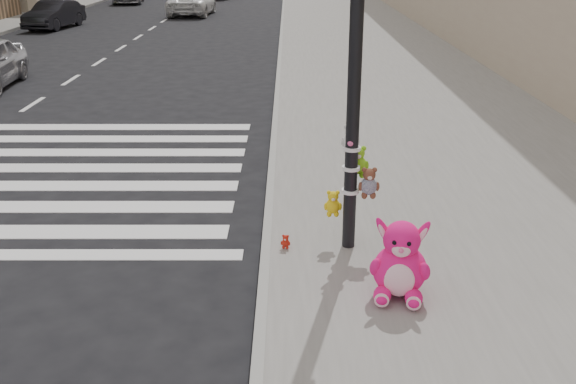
{
  "coord_description": "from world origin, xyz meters",
  "views": [
    {
      "loc": [
        1.83,
        -5.58,
        3.76
      ],
      "look_at": [
        1.83,
        2.12,
        0.75
      ],
      "focal_mm": 40.0,
      "sensor_mm": 36.0,
      "label": 1
    }
  ],
  "objects_px": {
    "pink_bunny": "(400,264)",
    "red_teddy": "(286,242)",
    "signal_pole": "(354,119)",
    "car_white_near": "(192,3)",
    "car_dark_far": "(54,15)"
  },
  "relations": [
    {
      "from": "car_dark_far",
      "to": "car_white_near",
      "type": "height_order",
      "value": "car_white_near"
    },
    {
      "from": "red_teddy",
      "to": "car_dark_far",
      "type": "bearing_deg",
      "value": 126.22
    },
    {
      "from": "pink_bunny",
      "to": "car_white_near",
      "type": "distance_m",
      "value": 30.85
    },
    {
      "from": "pink_bunny",
      "to": "red_teddy",
      "type": "relative_size",
      "value": 4.87
    },
    {
      "from": "signal_pole",
      "to": "pink_bunny",
      "type": "bearing_deg",
      "value": -71.29
    },
    {
      "from": "red_teddy",
      "to": "signal_pole",
      "type": "bearing_deg",
      "value": 18.1
    },
    {
      "from": "pink_bunny",
      "to": "car_dark_far",
      "type": "height_order",
      "value": "car_dark_far"
    },
    {
      "from": "signal_pole",
      "to": "pink_bunny",
      "type": "relative_size",
      "value": 4.35
    },
    {
      "from": "car_white_near",
      "to": "signal_pole",
      "type": "bearing_deg",
      "value": 104.6
    },
    {
      "from": "signal_pole",
      "to": "car_dark_far",
      "type": "bearing_deg",
      "value": 116.61
    },
    {
      "from": "car_dark_far",
      "to": "pink_bunny",
      "type": "bearing_deg",
      "value": -55.32
    },
    {
      "from": "signal_pole",
      "to": "pink_bunny",
      "type": "xyz_separation_m",
      "value": [
        0.42,
        -1.24,
        -1.29
      ]
    },
    {
      "from": "signal_pole",
      "to": "pink_bunny",
      "type": "distance_m",
      "value": 1.84
    },
    {
      "from": "signal_pole",
      "to": "car_white_near",
      "type": "distance_m",
      "value": 29.57
    },
    {
      "from": "pink_bunny",
      "to": "red_teddy",
      "type": "height_order",
      "value": "pink_bunny"
    }
  ]
}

